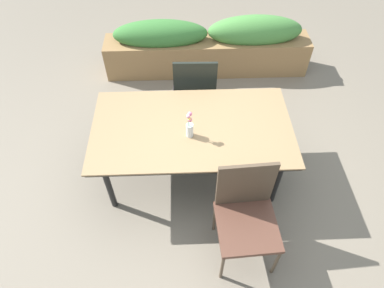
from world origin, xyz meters
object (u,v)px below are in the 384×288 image
Objects in this scene: chair_near_right at (246,211)px; flower_vase at (190,127)px; chair_far_side at (195,84)px; dining_table at (192,131)px; planter_box at (208,47)px.

flower_vase reaches higher than chair_near_right.
flower_vase is at bearing -61.10° from chair_near_right.
dining_table is at bearing -92.87° from chair_far_side.
flower_vase is at bearing -93.88° from chair_far_side.
flower_vase is (-0.08, -0.91, 0.27)m from chair_far_side.
chair_near_right reaches higher than chair_far_side.
flower_vase is 1.95m from planter_box.
flower_vase reaches higher than dining_table.
dining_table is at bearing 77.15° from flower_vase.
chair_far_side is at bearing 84.72° from flower_vase.
dining_table is 0.82m from chair_far_side.
planter_box is at bearing -90.46° from chair_near_right.
chair_far_side reaches higher than dining_table.
dining_table is 0.68× the size of planter_box.
chair_near_right is (0.41, -0.80, -0.12)m from dining_table.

